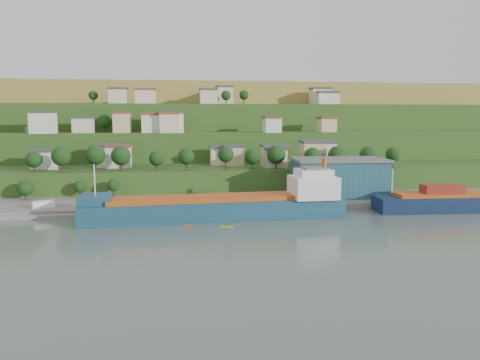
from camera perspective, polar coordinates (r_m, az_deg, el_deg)
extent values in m
plane|color=#404E4B|center=(126.22, -0.97, -5.45)|extent=(500.00, 500.00, 0.00)
cube|color=slate|center=(156.60, 5.12, -2.91)|extent=(220.00, 26.00, 4.00)
cube|color=slate|center=(152.46, -23.05, -3.79)|extent=(40.00, 18.00, 2.40)
cube|color=#284719|center=(180.96, -3.04, -1.46)|extent=(260.00, 32.00, 20.00)
cube|color=#284719|center=(210.55, -3.70, -0.18)|extent=(280.00, 32.00, 44.00)
cube|color=#284719|center=(240.25, -4.20, 0.78)|extent=(300.00, 32.00, 70.00)
cube|color=olive|center=(313.75, -5.02, 2.38)|extent=(360.00, 120.00, 96.00)
cube|color=silver|center=(184.70, -22.56, 2.25)|extent=(9.52, 7.42, 6.22)
cube|color=#3F3F44|center=(184.44, -22.62, 3.35)|extent=(10.12, 8.02, 0.90)
cube|color=silver|center=(183.40, -15.84, 2.77)|extent=(8.63, 7.76, 7.91)
cube|color=#3F3F44|center=(183.10, -15.89, 4.14)|extent=(9.23, 8.36, 0.90)
cube|color=silver|center=(180.64, -14.57, 2.70)|extent=(8.79, 7.92, 7.64)
cube|color=brown|center=(180.34, -14.61, 4.05)|extent=(9.39, 8.52, 0.90)
cube|color=beige|center=(184.76, -2.19, 2.89)|extent=(9.08, 7.17, 6.62)
cube|color=#3F3F44|center=(184.49, -2.20, 4.05)|extent=(9.68, 7.77, 0.90)
cube|color=#CDB584|center=(182.51, -0.79, 2.90)|extent=(7.49, 7.29, 7.06)
cube|color=#3F3F44|center=(182.22, -0.80, 4.15)|extent=(8.09, 7.89, 0.90)
cube|color=beige|center=(176.87, 4.26, 2.66)|extent=(7.77, 8.21, 6.59)
cube|color=#3F3F44|center=(176.59, 4.27, 3.87)|extent=(8.37, 8.81, 0.90)
cube|color=#CDB584|center=(180.07, 4.14, 2.89)|extent=(9.21, 8.82, 7.47)
cube|color=#3F3F44|center=(179.77, 4.15, 4.22)|extent=(9.81, 9.42, 0.90)
cube|color=#CDB584|center=(180.38, 8.81, 3.07)|extent=(8.57, 8.16, 9.00)
cube|color=#3F3F44|center=(180.06, 8.84, 4.64)|extent=(9.17, 8.76, 0.90)
cube|color=beige|center=(185.01, 9.98, 3.11)|extent=(8.92, 8.98, 8.69)
cube|color=#3F3F44|center=(184.70, 10.01, 4.59)|extent=(9.52, 9.58, 0.90)
cube|color=silver|center=(211.08, -22.88, 6.40)|extent=(9.69, 7.36, 8.47)
cube|color=#3F3F44|center=(211.08, -22.95, 7.67)|extent=(10.29, 7.96, 0.90)
cube|color=beige|center=(213.90, -18.56, 6.30)|extent=(8.35, 7.29, 6.15)
cube|color=#3F3F44|center=(213.87, -18.60, 7.24)|extent=(8.95, 7.89, 0.90)
cube|color=#CDB584|center=(211.43, -14.17, 6.74)|extent=(7.13, 8.42, 8.26)
cube|color=brown|center=(211.43, -14.21, 7.98)|extent=(7.73, 9.02, 0.90)
cube|color=silver|center=(208.28, -10.81, 6.74)|extent=(7.59, 7.63, 7.66)
cube|color=brown|center=(208.26, -10.84, 7.92)|extent=(8.19, 8.23, 0.90)
cube|color=silver|center=(210.01, -10.53, 6.81)|extent=(7.29, 8.41, 8.07)
cube|color=brown|center=(210.00, -10.56, 8.04)|extent=(7.89, 9.01, 0.90)
cube|color=beige|center=(205.14, -8.59, 6.83)|extent=(8.27, 7.57, 8.03)
cube|color=brown|center=(205.13, -8.62, 8.08)|extent=(8.87, 8.17, 0.90)
cube|color=silver|center=(206.69, -8.21, 6.90)|extent=(9.36, 8.60, 8.46)
cube|color=#3F3F44|center=(206.69, -8.24, 8.20)|extent=(9.96, 9.20, 0.90)
cube|color=silver|center=(208.12, 3.93, 6.65)|extent=(7.02, 8.11, 6.15)
cube|color=brown|center=(208.09, 3.93, 7.62)|extent=(7.62, 8.71, 0.90)
cube|color=#CDB584|center=(219.32, 10.52, 6.57)|extent=(7.15, 8.05, 6.01)
cube|color=brown|center=(219.29, 10.54, 7.47)|extent=(7.75, 8.65, 0.90)
cube|color=beige|center=(234.10, -14.65, 9.79)|extent=(8.21, 8.06, 6.78)
cube|color=#3F3F44|center=(234.29, -14.68, 10.73)|extent=(8.81, 8.66, 0.90)
cube|color=beige|center=(234.57, -11.45, 9.86)|extent=(9.70, 7.57, 6.64)
cube|color=brown|center=(234.75, -11.47, 10.78)|extent=(10.30, 8.17, 0.90)
cube|color=beige|center=(236.13, -3.86, 10.01)|extent=(8.37, 8.46, 6.86)
cube|color=#3F3F44|center=(236.32, -3.87, 10.95)|extent=(8.97, 9.06, 0.90)
cube|color=beige|center=(242.51, -1.90, 10.17)|extent=(8.08, 8.85, 8.67)
cube|color=#3F3F44|center=(242.77, -1.91, 11.30)|extent=(8.68, 9.45, 0.90)
cube|color=beige|center=(254.58, 9.72, 9.91)|extent=(9.71, 7.69, 8.35)
cube|color=#3F3F44|center=(254.82, 9.74, 10.95)|extent=(10.31, 8.29, 0.90)
cube|color=silver|center=(251.44, 10.16, 9.69)|extent=(7.60, 8.58, 6.23)
cube|color=#3F3F44|center=(251.60, 10.18, 10.50)|extent=(8.20, 9.18, 0.90)
cube|color=beige|center=(252.40, 10.81, 9.64)|extent=(9.02, 8.32, 6.02)
cube|color=#3F3F44|center=(252.55, 10.83, 10.42)|extent=(9.62, 8.92, 0.90)
cylinder|color=#382619|center=(175.32, -23.78, 1.35)|extent=(0.50, 0.50, 2.73)
sphere|color=black|center=(175.06, -23.83, 2.29)|extent=(5.54, 5.54, 5.54)
cylinder|color=#382619|center=(170.64, -20.91, 1.50)|extent=(0.50, 0.50, 3.67)
sphere|color=black|center=(170.32, -20.97, 2.72)|extent=(6.57, 6.57, 6.57)
cylinder|color=#382619|center=(169.60, -17.17, 1.65)|extent=(0.50, 0.50, 3.82)
sphere|color=black|center=(169.27, -17.22, 2.93)|extent=(6.85, 6.85, 6.85)
cylinder|color=#382619|center=(169.01, -14.28, 1.67)|extent=(0.50, 0.50, 3.44)
sphere|color=black|center=(168.69, -14.32, 2.89)|extent=(6.83, 6.83, 6.83)
cylinder|color=#382619|center=(167.08, -10.12, 1.62)|extent=(0.50, 0.50, 2.82)
sphere|color=black|center=(166.81, -10.15, 2.60)|extent=(5.29, 5.29, 5.29)
cylinder|color=#382619|center=(166.65, -6.56, 1.75)|extent=(0.50, 0.50, 3.29)
sphere|color=black|center=(166.35, -6.58, 2.86)|extent=(5.78, 5.78, 5.78)
cylinder|color=#382619|center=(167.80, -1.74, 1.94)|extent=(0.50, 0.50, 3.89)
sphere|color=black|center=(167.48, -1.74, 3.15)|extent=(5.78, 5.78, 5.78)
cylinder|color=#382619|center=(170.56, 1.51, 1.86)|extent=(0.50, 0.50, 2.83)
sphere|color=black|center=(170.28, 1.52, 2.85)|extent=(5.66, 5.66, 5.66)
cylinder|color=#382619|center=(170.92, 4.43, 1.94)|extent=(0.50, 0.50, 3.35)
sphere|color=black|center=(170.61, 4.44, 3.12)|extent=(6.80, 6.80, 6.80)
cylinder|color=#382619|center=(172.96, 8.82, 1.88)|extent=(0.50, 0.50, 3.00)
sphere|color=black|center=(172.68, 8.85, 2.92)|extent=(6.08, 6.08, 6.08)
cylinder|color=#382619|center=(175.80, 11.75, 1.87)|extent=(0.50, 0.50, 2.84)
sphere|color=black|center=(175.51, 11.78, 2.96)|extent=(6.93, 6.93, 6.93)
cylinder|color=#382619|center=(180.40, 15.31, 1.91)|extent=(0.50, 0.50, 2.88)
sphere|color=black|center=(180.12, 15.34, 2.93)|extent=(6.46, 6.46, 6.46)
cylinder|color=#382619|center=(183.22, 18.10, 1.98)|extent=(0.50, 0.50, 3.45)
sphere|color=black|center=(182.96, 18.14, 2.98)|extent=(5.42, 5.42, 5.42)
cylinder|color=#382619|center=(217.49, -16.18, 6.02)|extent=(0.50, 0.50, 3.19)
sphere|color=black|center=(217.44, -16.21, 6.88)|extent=(6.06, 6.06, 6.06)
cylinder|color=#382619|center=(232.76, -1.72, 9.58)|extent=(0.50, 0.50, 2.99)
sphere|color=black|center=(232.87, -1.72, 10.27)|extent=(4.78, 4.78, 4.78)
cylinder|color=#382619|center=(239.45, -17.43, 9.18)|extent=(0.50, 0.50, 2.97)
sphere|color=black|center=(239.56, -17.45, 9.83)|extent=(4.45, 4.45, 4.45)
cylinder|color=#382619|center=(241.02, 0.48, 9.58)|extent=(0.50, 0.50, 3.56)
sphere|color=black|center=(241.15, 0.48, 10.32)|extent=(4.82, 4.82, 4.82)
cube|color=navy|center=(133.46, -3.05, -4.04)|extent=(74.78, 16.03, 7.42)
cube|color=#AE4917|center=(132.50, -3.98, -2.22)|extent=(55.60, 12.78, 1.27)
cube|color=navy|center=(134.07, -17.22, -2.25)|extent=(9.16, 12.14, 2.12)
cube|color=silver|center=(137.48, 8.91, -0.86)|extent=(13.33, 11.34, 6.36)
cube|color=silver|center=(136.92, 8.95, 0.89)|extent=(10.03, 9.03, 2.12)
cube|color=#595B5E|center=(136.77, 8.96, 1.47)|extent=(6.73, 6.73, 0.64)
cylinder|color=#AE4917|center=(137.58, 10.24, 2.01)|extent=(1.35, 1.35, 3.18)
cylinder|color=silver|center=(133.29, -17.31, 0.00)|extent=(0.40, 0.40, 8.48)
cube|color=silver|center=(133.98, -15.84, -3.21)|extent=(15.53, 12.84, 0.27)
cube|color=#0C1F36|center=(161.75, 26.37, -2.87)|extent=(61.05, 13.02, 6.67)
cube|color=#AE4917|center=(160.02, 25.85, -1.55)|extent=(44.81, 10.43, 1.01)
cylinder|color=silver|center=(147.43, 18.07, -0.14)|extent=(0.34, 0.34, 7.07)
cube|color=maroon|center=(155.46, 23.41, -0.99)|extent=(12.36, 5.63, 2.63)
cube|color=#1C4654|center=(163.30, 11.92, 0.23)|extent=(30.92, 19.58, 12.00)
cube|color=#595B5E|center=(162.61, 11.98, 2.47)|extent=(31.97, 20.63, 0.80)
cube|color=white|center=(150.53, -22.84, -2.90)|extent=(6.63, 4.89, 2.86)
cube|color=silver|center=(146.98, -18.75, -3.36)|extent=(3.74, 1.53, 0.74)
cube|color=#D36412|center=(125.90, -6.37, -5.48)|extent=(2.95, 1.28, 0.22)
sphere|color=#3F3F44|center=(125.82, -6.37, -5.32)|extent=(0.51, 0.51, 0.51)
cube|color=yellow|center=(123.54, -1.69, -5.68)|extent=(3.60, 1.93, 0.27)
sphere|color=#3F3F44|center=(123.44, -1.69, -5.47)|extent=(0.63, 0.63, 0.63)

